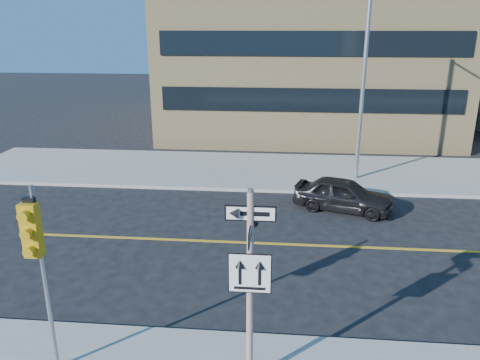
# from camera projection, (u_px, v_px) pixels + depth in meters

# --- Properties ---
(ground) EXTENTS (120.00, 120.00, 0.00)m
(ground) POSITION_uv_depth(u_px,v_px,m) (256.00, 313.00, 11.80)
(ground) COLOR black
(ground) RESTS_ON ground
(sign_pole) EXTENTS (0.92, 0.92, 4.06)m
(sign_pole) POSITION_uv_depth(u_px,v_px,m) (250.00, 279.00, 8.65)
(sign_pole) COLOR beige
(sign_pole) RESTS_ON near_sidewalk
(traffic_signal) EXTENTS (0.32, 0.45, 4.00)m
(traffic_signal) POSITION_uv_depth(u_px,v_px,m) (35.00, 245.00, 8.67)
(traffic_signal) COLOR gray
(traffic_signal) RESTS_ON near_sidewalk
(parked_car_a) EXTENTS (2.65, 4.09, 1.30)m
(parked_car_a) POSITION_uv_depth(u_px,v_px,m) (343.00, 195.00, 18.20)
(parked_car_a) COLOR black
(parked_car_a) RESTS_ON ground
(streetlight_a) EXTENTS (0.55, 2.25, 8.00)m
(streetlight_a) POSITION_uv_depth(u_px,v_px,m) (365.00, 78.00, 20.13)
(streetlight_a) COLOR gray
(streetlight_a) RESTS_ON far_sidewalk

